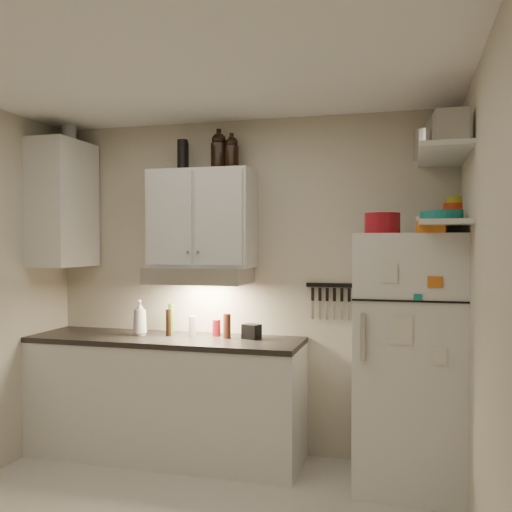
# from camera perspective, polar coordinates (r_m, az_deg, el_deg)

# --- Properties ---
(ceiling) EXTENTS (3.20, 3.00, 0.02)m
(ceiling) POSITION_cam_1_polar(r_m,az_deg,el_deg) (3.22, -9.02, 18.88)
(ceiling) COLOR white
(ceiling) RESTS_ON ground
(back_wall) EXTENTS (3.20, 0.02, 2.60)m
(back_wall) POSITION_cam_1_polar(r_m,az_deg,el_deg) (4.50, -1.03, -3.00)
(back_wall) COLOR beige
(back_wall) RESTS_ON ground
(right_wall) EXTENTS (0.02, 3.00, 2.60)m
(right_wall) POSITION_cam_1_polar(r_m,az_deg,el_deg) (2.84, 22.37, -5.60)
(right_wall) COLOR beige
(right_wall) RESTS_ON ground
(base_cabinet) EXTENTS (2.10, 0.60, 0.88)m
(base_cabinet) POSITION_cam_1_polar(r_m,az_deg,el_deg) (4.55, -9.04, -13.98)
(base_cabinet) COLOR silver
(base_cabinet) RESTS_ON floor
(countertop) EXTENTS (2.10, 0.62, 0.04)m
(countertop) POSITION_cam_1_polar(r_m,az_deg,el_deg) (4.45, -9.06, -8.25)
(countertop) COLOR black
(countertop) RESTS_ON base_cabinet
(upper_cabinet) EXTENTS (0.80, 0.33, 0.75)m
(upper_cabinet) POSITION_cam_1_polar(r_m,az_deg,el_deg) (4.42, -5.42, 3.73)
(upper_cabinet) COLOR silver
(upper_cabinet) RESTS_ON back_wall
(side_cabinet) EXTENTS (0.33, 0.55, 1.00)m
(side_cabinet) POSITION_cam_1_polar(r_m,az_deg,el_deg) (4.83, -18.75, 4.94)
(side_cabinet) COLOR silver
(side_cabinet) RESTS_ON left_wall
(range_hood) EXTENTS (0.76, 0.46, 0.12)m
(range_hood) POSITION_cam_1_polar(r_m,az_deg,el_deg) (4.36, -5.71, -1.95)
(range_hood) COLOR silver
(range_hood) RESTS_ON back_wall
(fridge) EXTENTS (0.70, 0.68, 1.70)m
(fridge) POSITION_cam_1_polar(r_m,az_deg,el_deg) (4.04, 15.06, -9.99)
(fridge) COLOR white
(fridge) RESTS_ON floor
(shelf_hi) EXTENTS (0.30, 0.95, 0.03)m
(shelf_hi) POSITION_cam_1_polar(r_m,az_deg,el_deg) (3.87, 18.18, 9.60)
(shelf_hi) COLOR silver
(shelf_hi) RESTS_ON right_wall
(shelf_lo) EXTENTS (0.30, 0.95, 0.03)m
(shelf_lo) POSITION_cam_1_polar(r_m,az_deg,el_deg) (3.83, 18.13, 3.08)
(shelf_lo) COLOR silver
(shelf_lo) RESTS_ON right_wall
(knife_strip) EXTENTS (0.42, 0.02, 0.03)m
(knife_strip) POSITION_cam_1_polar(r_m,az_deg,el_deg) (4.33, 7.81, -2.91)
(knife_strip) COLOR black
(knife_strip) RESTS_ON back_wall
(dutch_oven) EXTENTS (0.26, 0.26, 0.13)m
(dutch_oven) POSITION_cam_1_polar(r_m,az_deg,el_deg) (3.84, 12.51, 3.22)
(dutch_oven) COLOR maroon
(dutch_oven) RESTS_ON fridge
(book_stack) EXTENTS (0.20, 0.24, 0.07)m
(book_stack) POSITION_cam_1_polar(r_m,az_deg,el_deg) (3.72, 17.20, 2.78)
(book_stack) COLOR #CF6619
(book_stack) RESTS_ON fridge
(spice_jar) EXTENTS (0.08, 0.08, 0.11)m
(spice_jar) POSITION_cam_1_polar(r_m,az_deg,el_deg) (3.85, 16.18, 3.00)
(spice_jar) COLOR silver
(spice_jar) RESTS_ON fridge
(stock_pot) EXTENTS (0.33, 0.33, 0.19)m
(stock_pot) POSITION_cam_1_polar(r_m,az_deg,el_deg) (4.17, 17.29, 10.55)
(stock_pot) COLOR silver
(stock_pot) RESTS_ON shelf_hi
(tin_a) EXTENTS (0.21, 0.19, 0.19)m
(tin_a) POSITION_cam_1_polar(r_m,az_deg,el_deg) (3.89, 18.22, 11.22)
(tin_a) COLOR #AAAAAD
(tin_a) RESTS_ON shelf_hi
(tin_b) EXTENTS (0.19, 0.19, 0.18)m
(tin_b) POSITION_cam_1_polar(r_m,az_deg,el_deg) (3.52, 18.85, 12.17)
(tin_b) COLOR #AAAAAD
(tin_b) RESTS_ON shelf_hi
(bowl_teal) EXTENTS (0.22, 0.22, 0.09)m
(bowl_teal) POSITION_cam_1_polar(r_m,az_deg,el_deg) (4.20, 18.68, 3.73)
(bowl_teal) COLOR #18857D
(bowl_teal) RESTS_ON shelf_lo
(bowl_orange) EXTENTS (0.18, 0.18, 0.05)m
(bowl_orange) POSITION_cam_1_polar(r_m,az_deg,el_deg) (4.29, 19.40, 4.63)
(bowl_orange) COLOR red
(bowl_orange) RESTS_ON bowl_teal
(bowl_yellow) EXTENTS (0.14, 0.14, 0.04)m
(bowl_yellow) POSITION_cam_1_polar(r_m,az_deg,el_deg) (4.30, 19.40, 5.28)
(bowl_yellow) COLOR gold
(bowl_yellow) RESTS_ON bowl_orange
(plates) EXTENTS (0.30, 0.30, 0.06)m
(plates) POSITION_cam_1_polar(r_m,az_deg,el_deg) (3.82, 17.97, 3.79)
(plates) COLOR #18857D
(plates) RESTS_ON shelf_lo
(growler_a) EXTENTS (0.14, 0.14, 0.29)m
(growler_a) POSITION_cam_1_polar(r_m,az_deg,el_deg) (4.46, -3.74, 10.43)
(growler_a) COLOR black
(growler_a) RESTS_ON upper_cabinet
(growler_b) EXTENTS (0.13, 0.13, 0.26)m
(growler_b) POSITION_cam_1_polar(r_m,az_deg,el_deg) (4.42, -2.45, 10.28)
(growler_b) COLOR black
(growler_b) RESTS_ON upper_cabinet
(thermos_a) EXTENTS (0.11, 0.11, 0.24)m
(thermos_a) POSITION_cam_1_polar(r_m,az_deg,el_deg) (4.55, -7.35, 9.94)
(thermos_a) COLOR black
(thermos_a) RESTS_ON upper_cabinet
(thermos_b) EXTENTS (0.09, 0.09, 0.22)m
(thermos_b) POSITION_cam_1_polar(r_m,az_deg,el_deg) (4.57, -7.23, 9.78)
(thermos_b) COLOR black
(thermos_b) RESTS_ON upper_cabinet
(side_jar) EXTENTS (0.15, 0.15, 0.16)m
(side_jar) POSITION_cam_1_polar(r_m,az_deg,el_deg) (5.00, -18.19, 11.50)
(side_jar) COLOR silver
(side_jar) RESTS_ON side_cabinet
(soap_bottle) EXTENTS (0.14, 0.14, 0.31)m
(soap_bottle) POSITION_cam_1_polar(r_m,az_deg,el_deg) (4.54, -11.54, -5.84)
(soap_bottle) COLOR silver
(soap_bottle) RESTS_ON countertop
(pepper_mill) EXTENTS (0.07, 0.07, 0.19)m
(pepper_mill) POSITION_cam_1_polar(r_m,az_deg,el_deg) (4.32, -2.92, -7.00)
(pepper_mill) COLOR #57281A
(pepper_mill) RESTS_ON countertop
(oil_bottle) EXTENTS (0.05, 0.05, 0.24)m
(oil_bottle) POSITION_cam_1_polar(r_m,az_deg,el_deg) (4.58, -8.47, -6.23)
(oil_bottle) COLOR #3F6E1B
(oil_bottle) RESTS_ON countertop
(vinegar_bottle) EXTENTS (0.05, 0.05, 0.21)m
(vinegar_bottle) POSITION_cam_1_polar(r_m,az_deg,el_deg) (4.47, -8.74, -6.60)
(vinegar_bottle) COLOR black
(vinegar_bottle) RESTS_ON countertop
(clear_bottle) EXTENTS (0.06, 0.06, 0.16)m
(clear_bottle) POSITION_cam_1_polar(r_m,az_deg,el_deg) (4.42, -6.38, -7.00)
(clear_bottle) COLOR silver
(clear_bottle) RESTS_ON countertop
(red_jar) EXTENTS (0.07, 0.07, 0.13)m
(red_jar) POSITION_cam_1_polar(r_m,az_deg,el_deg) (4.44, -3.97, -7.17)
(red_jar) COLOR maroon
(red_jar) RESTS_ON countertop
(caddy) EXTENTS (0.15, 0.13, 0.11)m
(caddy) POSITION_cam_1_polar(r_m,az_deg,el_deg) (4.30, -0.45, -7.56)
(caddy) COLOR black
(caddy) RESTS_ON countertop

